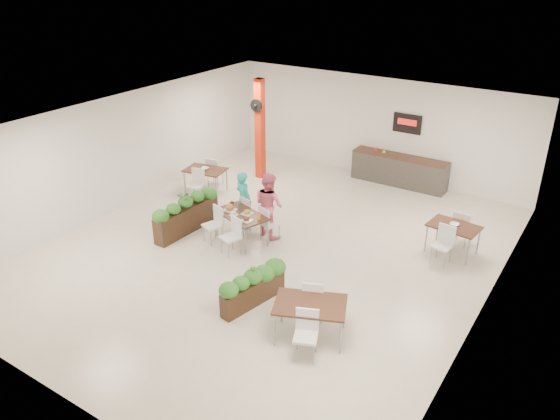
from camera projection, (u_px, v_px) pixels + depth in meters
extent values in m
plane|color=beige|center=(272.00, 249.00, 13.47)|extent=(12.00, 12.00, 0.00)
cube|color=white|center=(377.00, 128.00, 17.33)|extent=(10.00, 0.10, 3.20)
cube|color=white|center=(51.00, 320.00, 8.24)|extent=(10.00, 0.10, 3.20)
cube|color=white|center=(124.00, 151.00, 15.26)|extent=(0.10, 12.00, 3.20)
cube|color=white|center=(491.00, 246.00, 10.32)|extent=(0.10, 12.00, 3.20)
cube|color=white|center=(271.00, 123.00, 12.10)|extent=(10.00, 12.00, 0.04)
cube|color=red|center=(260.00, 129.00, 17.15)|extent=(0.25, 0.25, 3.20)
cylinder|color=black|center=(256.00, 106.00, 16.67)|extent=(0.40, 0.06, 0.40)
sphere|color=black|center=(255.00, 106.00, 16.64)|extent=(0.12, 0.12, 0.12)
cube|color=#33302D|center=(399.00, 171.00, 17.06)|extent=(3.00, 0.60, 0.90)
cube|color=#321C10|center=(400.00, 157.00, 16.86)|extent=(3.00, 0.62, 0.04)
cube|color=black|center=(407.00, 124.00, 16.68)|extent=(0.90, 0.04, 0.60)
cube|color=red|center=(407.00, 122.00, 16.64)|extent=(0.60, 0.02, 0.18)
imported|color=#9D331A|center=(377.00, 149.00, 17.21)|extent=(0.09, 0.09, 0.19)
imported|color=gold|center=(384.00, 150.00, 17.09)|extent=(0.13, 0.13, 0.17)
cube|color=#321C10|center=(241.00, 215.00, 13.57)|extent=(1.58, 1.20, 0.04)
cylinder|color=gray|center=(216.00, 223.00, 13.99)|extent=(0.04, 0.04, 0.71)
cylinder|color=gray|center=(245.00, 241.00, 13.09)|extent=(0.04, 0.04, 0.71)
cylinder|color=gray|center=(238.00, 216.00, 14.38)|extent=(0.04, 0.04, 0.71)
cylinder|color=gray|center=(268.00, 233.00, 13.47)|extent=(0.04, 0.04, 0.71)
cube|color=white|center=(251.00, 213.00, 14.31)|extent=(0.53, 0.53, 0.05)
cube|color=white|center=(245.00, 206.00, 14.10)|extent=(0.41, 0.17, 0.45)
cylinder|color=gray|center=(261.00, 221.00, 14.39)|extent=(0.02, 0.02, 0.43)
cylinder|color=gray|center=(253.00, 217.00, 14.63)|extent=(0.02, 0.02, 0.43)
cylinder|color=gray|center=(250.00, 225.00, 14.20)|extent=(0.02, 0.02, 0.43)
cylinder|color=gray|center=(243.00, 220.00, 14.44)|extent=(0.02, 0.02, 0.43)
cube|color=white|center=(270.00, 223.00, 13.75)|extent=(0.53, 0.53, 0.05)
cube|color=white|center=(264.00, 217.00, 13.53)|extent=(0.41, 0.17, 0.45)
cylinder|color=gray|center=(279.00, 232.00, 13.82)|extent=(0.02, 0.02, 0.43)
cylinder|color=gray|center=(271.00, 227.00, 14.06)|extent=(0.02, 0.02, 0.43)
cylinder|color=gray|center=(269.00, 236.00, 13.63)|extent=(0.02, 0.02, 0.43)
cylinder|color=gray|center=(261.00, 231.00, 13.87)|extent=(0.02, 0.02, 0.43)
cube|color=white|center=(213.00, 226.00, 13.64)|extent=(0.53, 0.53, 0.05)
cube|color=white|center=(218.00, 215.00, 13.64)|extent=(0.41, 0.17, 0.45)
cylinder|color=gray|center=(204.00, 233.00, 13.76)|extent=(0.02, 0.02, 0.43)
cylinder|color=gray|center=(211.00, 238.00, 13.52)|extent=(0.02, 0.02, 0.43)
cylinder|color=gray|center=(215.00, 230.00, 13.95)|extent=(0.02, 0.02, 0.43)
cylinder|color=gray|center=(222.00, 234.00, 13.71)|extent=(0.02, 0.02, 0.43)
cube|color=white|center=(230.00, 237.00, 13.07)|extent=(0.53, 0.53, 0.05)
cube|color=white|center=(237.00, 226.00, 13.07)|extent=(0.41, 0.17, 0.45)
cylinder|color=gray|center=(221.00, 245.00, 13.20)|extent=(0.02, 0.02, 0.43)
cylinder|color=gray|center=(229.00, 251.00, 12.96)|extent=(0.02, 0.02, 0.43)
cylinder|color=gray|center=(233.00, 241.00, 13.39)|extent=(0.02, 0.02, 0.43)
cylinder|color=gray|center=(241.00, 247.00, 13.15)|extent=(0.02, 0.02, 0.43)
cube|color=white|center=(230.00, 210.00, 13.75)|extent=(0.38, 0.38, 0.01)
ellipsoid|color=brown|center=(230.00, 207.00, 13.72)|extent=(0.22, 0.22, 0.13)
cube|color=white|center=(247.00, 214.00, 13.56)|extent=(0.33, 0.33, 0.01)
ellipsoid|color=gold|center=(247.00, 211.00, 13.53)|extent=(0.18, 0.18, 0.11)
cube|color=white|center=(246.00, 220.00, 13.21)|extent=(0.33, 0.33, 0.01)
ellipsoid|color=#4C1A0F|center=(246.00, 218.00, 13.19)|extent=(0.16, 0.16, 0.10)
cube|color=white|center=(234.00, 215.00, 13.50)|extent=(0.23, 0.23, 0.01)
ellipsoid|color=white|center=(234.00, 213.00, 13.48)|extent=(0.12, 0.12, 0.07)
cylinder|color=orange|center=(259.00, 217.00, 13.23)|extent=(0.07, 0.07, 0.15)
imported|color=brown|center=(232.00, 204.00, 13.99)|extent=(0.12, 0.12, 0.10)
imported|color=#28B1AB|center=(244.00, 200.00, 14.24)|extent=(0.66, 0.54, 1.57)
imported|color=pink|center=(269.00, 205.00, 13.82)|extent=(0.99, 0.87, 1.70)
cube|color=black|center=(187.00, 219.00, 14.21)|extent=(0.41, 2.08, 0.69)
ellipsoid|color=#185618|center=(160.00, 215.00, 13.36)|extent=(0.40, 0.40, 0.32)
ellipsoid|color=#185618|center=(173.00, 209.00, 13.69)|extent=(0.40, 0.40, 0.32)
ellipsoid|color=#185618|center=(186.00, 203.00, 14.01)|extent=(0.40, 0.40, 0.32)
ellipsoid|color=#185618|center=(197.00, 197.00, 14.34)|extent=(0.40, 0.40, 0.32)
ellipsoid|color=#185618|center=(209.00, 192.00, 14.67)|extent=(0.40, 0.40, 0.32)
imported|color=#185618|center=(185.00, 199.00, 13.97)|extent=(0.40, 0.35, 0.45)
cube|color=black|center=(253.00, 293.00, 11.27)|extent=(0.57, 1.62, 0.53)
ellipsoid|color=#185618|center=(229.00, 290.00, 10.68)|extent=(0.40, 0.40, 0.32)
ellipsoid|color=#185618|center=(241.00, 283.00, 10.89)|extent=(0.40, 0.40, 0.32)
ellipsoid|color=#185618|center=(253.00, 277.00, 11.10)|extent=(0.40, 0.40, 0.32)
ellipsoid|color=#185618|center=(264.00, 271.00, 11.31)|extent=(0.40, 0.40, 0.32)
ellipsoid|color=#185618|center=(275.00, 265.00, 11.52)|extent=(0.40, 0.40, 0.32)
imported|color=#185618|center=(253.00, 275.00, 11.08)|extent=(0.19, 0.19, 0.35)
cube|color=#321C10|center=(205.00, 170.00, 16.36)|extent=(1.32, 1.00, 0.04)
cylinder|color=gray|center=(185.00, 183.00, 16.43)|extent=(0.04, 0.04, 0.71)
cylinder|color=gray|center=(216.00, 188.00, 16.06)|extent=(0.04, 0.04, 0.71)
cylinder|color=gray|center=(196.00, 175.00, 16.99)|extent=(0.04, 0.04, 0.71)
cylinder|color=gray|center=(227.00, 180.00, 16.62)|extent=(0.04, 0.04, 0.71)
cube|color=white|center=(215.00, 172.00, 16.99)|extent=(0.49, 0.49, 0.05)
cube|color=white|center=(212.00, 166.00, 16.72)|extent=(0.42, 0.12, 0.45)
cylinder|color=gray|center=(223.00, 178.00, 17.17)|extent=(0.02, 0.02, 0.43)
cylinder|color=gray|center=(213.00, 176.00, 17.29)|extent=(0.02, 0.02, 0.43)
cylinder|color=gray|center=(218.00, 182.00, 16.89)|extent=(0.02, 0.02, 0.43)
cylinder|color=gray|center=(208.00, 180.00, 17.00)|extent=(0.02, 0.02, 0.43)
cube|color=white|center=(196.00, 186.00, 15.98)|extent=(0.49, 0.49, 0.05)
cube|color=white|center=(198.00, 175.00, 16.03)|extent=(0.42, 0.12, 0.45)
cylinder|color=gray|center=(188.00, 194.00, 16.00)|extent=(0.02, 0.02, 0.43)
cylinder|color=gray|center=(198.00, 196.00, 15.88)|extent=(0.02, 0.02, 0.43)
cylinder|color=gray|center=(194.00, 190.00, 16.28)|extent=(0.02, 0.02, 0.43)
cylinder|color=gray|center=(204.00, 192.00, 16.17)|extent=(0.02, 0.02, 0.43)
imported|color=white|center=(205.00, 168.00, 16.35)|extent=(0.22, 0.22, 0.05)
cube|color=#321C10|center=(454.00, 226.00, 12.99)|extent=(1.24, 0.90, 0.04)
cylinder|color=gray|center=(426.00, 239.00, 13.22)|extent=(0.04, 0.04, 0.71)
cylinder|color=gray|center=(468.00, 252.00, 12.62)|extent=(0.04, 0.04, 0.71)
cylinder|color=gray|center=(438.00, 229.00, 13.67)|extent=(0.04, 0.04, 0.71)
cylinder|color=gray|center=(478.00, 242.00, 13.08)|extent=(0.04, 0.04, 0.71)
cube|color=white|center=(463.00, 228.00, 13.53)|extent=(0.46, 0.46, 0.05)
cube|color=white|center=(461.00, 222.00, 13.29)|extent=(0.42, 0.09, 0.45)
cylinder|color=gray|center=(470.00, 236.00, 13.65)|extent=(0.02, 0.02, 0.43)
cylinder|color=gray|center=(457.00, 232.00, 13.84)|extent=(0.02, 0.02, 0.43)
cylinder|color=gray|center=(465.00, 241.00, 13.41)|extent=(0.02, 0.02, 0.43)
cylinder|color=gray|center=(452.00, 237.00, 13.61)|extent=(0.02, 0.02, 0.43)
cube|color=white|center=(442.00, 246.00, 12.69)|extent=(0.46, 0.46, 0.05)
cube|color=white|center=(447.00, 234.00, 12.71)|extent=(0.42, 0.09, 0.45)
cylinder|color=gray|center=(431.00, 255.00, 12.77)|extent=(0.02, 0.02, 0.43)
cylinder|color=gray|center=(444.00, 260.00, 12.57)|extent=(0.02, 0.02, 0.43)
cylinder|color=gray|center=(437.00, 250.00, 13.00)|extent=(0.02, 0.02, 0.43)
cylinder|color=gray|center=(451.00, 254.00, 12.81)|extent=(0.02, 0.02, 0.43)
imported|color=white|center=(454.00, 225.00, 12.97)|extent=(0.22, 0.22, 0.05)
cube|color=#321C10|center=(310.00, 305.00, 10.10)|extent=(1.57, 1.34, 0.04)
cylinder|color=gray|center=(274.00, 330.00, 10.01)|extent=(0.04, 0.04, 0.71)
cylinder|color=gray|center=(340.00, 337.00, 9.82)|extent=(0.04, 0.04, 0.71)
cylinder|color=gray|center=(282.00, 306.00, 10.70)|extent=(0.04, 0.04, 0.71)
cylinder|color=gray|center=(344.00, 312.00, 10.51)|extent=(0.04, 0.04, 0.71)
cube|color=white|center=(314.00, 299.00, 10.75)|extent=(0.55, 0.55, 0.05)
cube|color=white|center=(313.00, 294.00, 10.48)|extent=(0.40, 0.20, 0.45)
cylinder|color=gray|center=(323.00, 305.00, 10.98)|extent=(0.02, 0.02, 0.43)
cylinder|color=gray|center=(306.00, 303.00, 11.03)|extent=(0.02, 0.02, 0.43)
cylinder|color=gray|center=(321.00, 315.00, 10.68)|extent=(0.02, 0.02, 0.43)
cylinder|color=gray|center=(304.00, 313.00, 10.73)|extent=(0.02, 0.02, 0.43)
cube|color=white|center=(306.00, 337.00, 9.69)|extent=(0.55, 0.55, 0.05)
cube|color=white|center=(307.00, 319.00, 9.75)|extent=(0.40, 0.20, 0.45)
cylinder|color=gray|center=(295.00, 353.00, 9.66)|extent=(0.02, 0.02, 0.43)
cylinder|color=gray|center=(314.00, 355.00, 9.61)|extent=(0.02, 0.02, 0.43)
cylinder|color=gray|center=(297.00, 340.00, 9.96)|extent=(0.02, 0.02, 0.43)
cylinder|color=gray|center=(316.00, 343.00, 9.91)|extent=(0.02, 0.02, 0.43)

